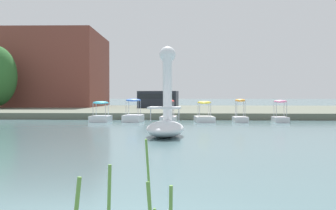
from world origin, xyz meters
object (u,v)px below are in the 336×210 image
object	(u,v)px
swan_boat	(166,115)
parked_van	(158,99)
pedal_boat_yellow	(204,116)
pedal_boat_cyan	(101,116)
pedal_boat_orange	(240,116)
pedal_boat_blue	(133,115)
pedal_boat_pink	(280,115)
pedal_boat_red	(169,116)

from	to	relation	value
swan_boat	parked_van	bearing A→B (deg)	95.37
pedal_boat_yellow	pedal_boat_cyan	bearing A→B (deg)	-178.68
pedal_boat_orange	pedal_boat_cyan	bearing A→B (deg)	-178.83
pedal_boat_orange	pedal_boat_blue	size ratio (longest dim) A/B	0.76
swan_boat	pedal_boat_pink	bearing A→B (deg)	55.06
pedal_boat_blue	parked_van	size ratio (longest dim) A/B	0.52
parked_van	pedal_boat_yellow	bearing A→B (deg)	-74.16
pedal_boat_orange	pedal_boat_yellow	size ratio (longest dim) A/B	0.72
swan_boat	pedal_boat_pink	xyz separation A→B (m)	(7.28, 10.42, -0.44)
pedal_boat_pink	pedal_boat_red	distance (m)	7.71
pedal_boat_red	pedal_boat_blue	xyz separation A→B (m)	(-2.49, 0.14, 0.04)
pedal_boat_blue	pedal_boat_pink	bearing A→B (deg)	0.59
swan_boat	pedal_boat_blue	distance (m)	10.73
pedal_boat_pink	pedal_boat_yellow	xyz separation A→B (m)	(-5.23, -0.13, -0.10)
pedal_boat_cyan	swan_boat	bearing A→B (deg)	-62.88
pedal_boat_cyan	pedal_boat_yellow	bearing A→B (deg)	1.32
pedal_boat_yellow	pedal_boat_cyan	xyz separation A→B (m)	(-7.23, -0.17, 0.03)
pedal_boat_orange	pedal_boat_blue	bearing A→B (deg)	-179.96
pedal_boat_red	pedal_boat_cyan	distance (m)	4.76
pedal_boat_yellow	parked_van	world-z (taller)	parked_van
swan_boat	pedal_boat_red	distance (m)	10.19
swan_boat	pedal_boat_blue	size ratio (longest dim) A/B	1.77
pedal_boat_pink	pedal_boat_yellow	size ratio (longest dim) A/B	0.72
pedal_boat_yellow	pedal_boat_cyan	size ratio (longest dim) A/B	1.19
pedal_boat_orange	parked_van	size ratio (longest dim) A/B	0.39
swan_boat	pedal_boat_yellow	bearing A→B (deg)	78.76
pedal_boat_red	pedal_boat_cyan	xyz separation A→B (m)	(-4.76, -0.05, 0.02)
pedal_boat_orange	pedal_boat_red	world-z (taller)	pedal_boat_orange
pedal_boat_pink	pedal_boat_blue	world-z (taller)	pedal_boat_blue
pedal_boat_pink	pedal_boat_yellow	world-z (taller)	pedal_boat_pink
pedal_boat_pink	pedal_boat_orange	size ratio (longest dim) A/B	1.00
pedal_boat_yellow	pedal_boat_blue	size ratio (longest dim) A/B	1.05
pedal_boat_red	parked_van	bearing A→B (deg)	97.25
pedal_boat_red	pedal_boat_blue	size ratio (longest dim) A/B	0.89
pedal_boat_pink	pedal_boat_orange	distance (m)	2.76
parked_van	pedal_boat_pink	bearing A→B (deg)	-58.28
pedal_boat_cyan	parked_van	bearing A→B (deg)	80.37
pedal_boat_pink	parked_van	distance (m)	18.55
pedal_boat_blue	swan_boat	bearing A→B (deg)	-74.21
pedal_boat_orange	pedal_boat_cyan	xyz separation A→B (m)	(-9.71, -0.20, -0.01)
parked_van	pedal_boat_blue	bearing A→B (deg)	-91.65
pedal_boat_yellow	pedal_boat_blue	xyz separation A→B (m)	(-4.96, 0.03, 0.05)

